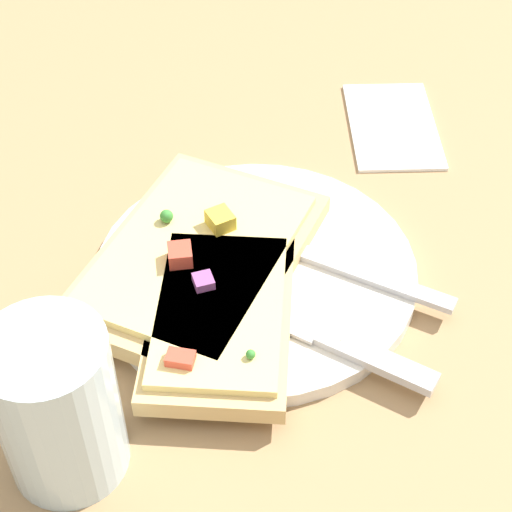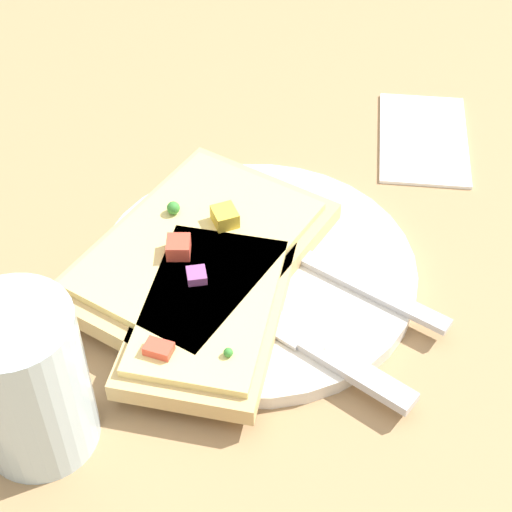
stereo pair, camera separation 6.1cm
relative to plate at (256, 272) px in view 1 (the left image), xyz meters
The scene contains 9 objects.
ground_plane 0.01m from the plate, ahead, with size 4.00×4.00×0.00m, color #9E7A51.
plate is the anchor object (origin of this frame).
fork 0.04m from the plate, 107.00° to the left, with size 0.12×0.19×0.01m.
knife 0.07m from the plate, 27.16° to the left, with size 0.13×0.19×0.01m.
pizza_slice_main 0.04m from the plate, 94.80° to the right, with size 0.23×0.20×0.03m.
pizza_slice_corner 0.06m from the plate, 25.31° to the right, with size 0.16×0.11×0.03m.
crumb_scatter 0.02m from the plate, 27.75° to the right, with size 0.16×0.08×0.01m.
drinking_glass 0.19m from the plate, 38.39° to the right, with size 0.07×0.07×0.11m.
napkin 0.22m from the plate, 144.67° to the left, with size 0.12×0.07×0.01m.
Camera 1 is at (0.43, -0.01, 0.45)m, focal length 60.00 mm.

